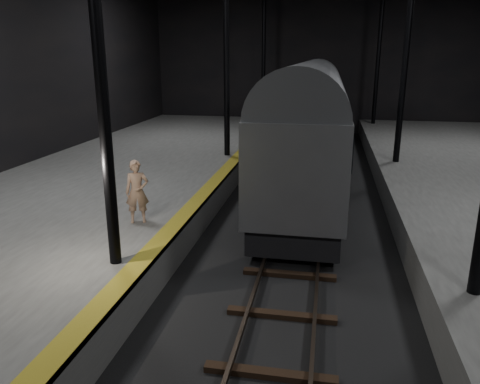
# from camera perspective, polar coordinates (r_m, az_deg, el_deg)

# --- Properties ---
(ground) EXTENTS (44.00, 44.00, 0.00)m
(ground) POSITION_cam_1_polar(r_m,az_deg,el_deg) (14.20, 6.72, -6.63)
(ground) COLOR black
(ground) RESTS_ON ground
(platform_left) EXTENTS (9.00, 43.80, 1.00)m
(platform_left) POSITION_cam_1_polar(r_m,az_deg,el_deg) (16.26, -20.62, -2.71)
(platform_left) COLOR #4D4D4B
(platform_left) RESTS_ON ground
(tactile_strip) EXTENTS (0.50, 43.80, 0.01)m
(tactile_strip) POSITION_cam_1_polar(r_m,az_deg,el_deg) (14.39, -6.16, -2.01)
(tactile_strip) COLOR olive
(tactile_strip) RESTS_ON platform_left
(track) EXTENTS (2.40, 43.00, 0.24)m
(track) POSITION_cam_1_polar(r_m,az_deg,el_deg) (14.17, 6.73, -6.38)
(track) COLOR #3F3328
(track) RESTS_ON ground
(train) EXTENTS (2.89, 19.30, 5.16)m
(train) POSITION_cam_1_polar(r_m,az_deg,el_deg) (21.20, 8.59, 9.06)
(train) COLOR #97999E
(train) RESTS_ON ground
(woman) EXTENTS (0.76, 0.64, 1.77)m
(woman) POSITION_cam_1_polar(r_m,az_deg,el_deg) (13.24, -12.43, 0.04)
(woman) COLOR #A57F65
(woman) RESTS_ON platform_left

